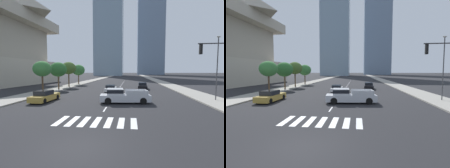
# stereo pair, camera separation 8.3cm
# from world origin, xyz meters

# --- Properties ---
(ground_plane) EXTENTS (800.00, 800.00, 0.00)m
(ground_plane) POSITION_xyz_m (0.00, 0.00, 0.00)
(ground_plane) COLOR #232326
(sidewalk_east) EXTENTS (4.00, 260.00, 0.15)m
(sidewalk_east) POSITION_xyz_m (12.62, 30.00, 0.07)
(sidewalk_east) COLOR gray
(sidewalk_east) RESTS_ON ground
(sidewalk_west) EXTENTS (4.00, 260.00, 0.15)m
(sidewalk_west) POSITION_xyz_m (-12.62, 30.00, 0.07)
(sidewalk_west) COLOR gray
(sidewalk_west) RESTS_ON ground
(crosswalk_near) EXTENTS (5.85, 2.50, 0.01)m
(crosswalk_near) POSITION_xyz_m (0.00, 4.25, 0.00)
(crosswalk_near) COLOR silver
(crosswalk_near) RESTS_ON ground
(lane_divider_center) EXTENTS (0.14, 50.00, 0.01)m
(lane_divider_center) POSITION_xyz_m (0.00, 32.25, 0.00)
(lane_divider_center) COLOR silver
(lane_divider_center) RESTS_ON ground
(pickup_truck) EXTENTS (5.94, 2.54, 1.67)m
(pickup_truck) POSITION_xyz_m (1.54, 11.67, 0.81)
(pickup_truck) COLOR #B7BABF
(pickup_truck) RESTS_ON ground
(sedan_white_0) EXTENTS (1.87, 4.45, 1.21)m
(sedan_white_0) POSITION_xyz_m (-1.13, 22.04, 0.56)
(sedan_white_0) COLOR silver
(sedan_white_0) RESTS_ON ground
(sedan_gold_1) EXTENTS (1.89, 4.58, 1.36)m
(sedan_gold_1) POSITION_xyz_m (-7.97, 11.56, 0.62)
(sedan_gold_1) COLOR #B28E38
(sedan_gold_1) RESTS_ON ground
(sedan_black_2) EXTENTS (2.03, 4.80, 1.33)m
(sedan_black_2) POSITION_xyz_m (4.93, 27.27, 0.61)
(sedan_black_2) COLOR black
(sedan_black_2) RESTS_ON ground
(street_lamp_east) EXTENTS (0.50, 0.24, 7.78)m
(street_lamp_east) POSITION_xyz_m (12.92, 14.11, 4.64)
(street_lamp_east) COLOR #3F3F42
(street_lamp_east) RESTS_ON sidewalk_east
(street_tree_nearest) EXTENTS (2.92, 2.92, 5.18)m
(street_tree_nearest) POSITION_xyz_m (-11.82, 17.95, 4.06)
(street_tree_nearest) COLOR #4C3823
(street_tree_nearest) RESTS_ON sidewalk_west
(street_tree_second) EXTENTS (3.35, 3.35, 5.32)m
(street_tree_second) POSITION_xyz_m (-11.82, 23.92, 4.03)
(street_tree_second) COLOR #4C3823
(street_tree_second) RESTS_ON sidewalk_west
(street_tree_third) EXTENTS (3.34, 3.34, 5.69)m
(street_tree_third) POSITION_xyz_m (-11.82, 29.39, 4.40)
(street_tree_third) COLOR #4C3823
(street_tree_third) RESTS_ON sidewalk_west
(street_tree_fourth) EXTENTS (3.43, 3.43, 5.34)m
(street_tree_fourth) POSITION_xyz_m (-11.82, 36.60, 4.01)
(street_tree_fourth) COLOR #4C3823
(street_tree_fourth) RESTS_ON sidewalk_west
(office_tower_left_skyline) EXTENTS (23.54, 20.44, 95.21)m
(office_tower_left_skyline) POSITION_xyz_m (-16.06, 134.14, 42.17)
(office_tower_left_skyline) COLOR #7A93A8
(office_tower_left_skyline) RESTS_ON ground
(office_tower_center_skyline) EXTENTS (27.76, 24.40, 110.02)m
(office_tower_center_skyline) POSITION_xyz_m (23.39, 179.10, 50.38)
(office_tower_center_skyline) COLOR slate
(office_tower_center_skyline) RESTS_ON ground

